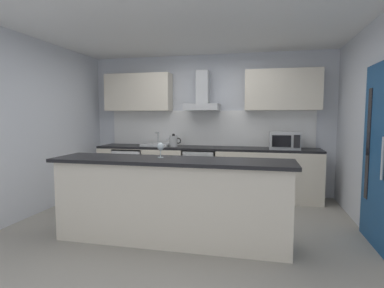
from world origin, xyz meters
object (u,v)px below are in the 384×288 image
at_px(oven, 201,171).
at_px(microwave, 285,140).
at_px(wine_glass, 161,147).
at_px(kettle, 174,141).
at_px(sink, 156,145).
at_px(range_hood, 202,98).
at_px(refrigerator, 132,170).

xyz_separation_m(oven, microwave, (1.45, -0.03, 0.59)).
distance_m(oven, microwave, 1.56).
bearing_deg(wine_glass, kettle, 101.81).
height_order(sink, wine_glass, sink).
bearing_deg(range_hood, wine_glass, -92.34).
distance_m(refrigerator, wine_glass, 2.47).
height_order(oven, wine_glass, wine_glass).
relative_size(oven, kettle, 2.77).
distance_m(range_hood, wine_glass, 2.26).
bearing_deg(oven, range_hood, 90.00).
bearing_deg(refrigerator, oven, 0.12).
relative_size(refrigerator, wine_glass, 4.78).
bearing_deg(refrigerator, microwave, -0.52).
relative_size(sink, range_hood, 0.69).
relative_size(microwave, range_hood, 0.69).
height_order(sink, kettle, sink).
bearing_deg(sink, oven, -0.74).
xyz_separation_m(oven, wine_glass, (-0.09, -2.02, 0.64)).
relative_size(refrigerator, sink, 1.70).
bearing_deg(refrigerator, kettle, -2.12).
xyz_separation_m(microwave, wine_glass, (-1.53, -2.00, 0.05)).
xyz_separation_m(kettle, range_hood, (0.50, 0.16, 0.78)).
bearing_deg(wine_glass, oven, 87.51).
bearing_deg(range_hood, oven, -90.00).
xyz_separation_m(refrigerator, wine_glass, (1.25, -2.02, 0.67)).
distance_m(sink, wine_glass, 2.18).
xyz_separation_m(refrigerator, sink, (0.48, 0.01, 0.50)).
bearing_deg(refrigerator, wine_glass, -58.24).
xyz_separation_m(oven, refrigerator, (-1.34, -0.00, -0.03)).
bearing_deg(sink, range_hood, 7.89).
bearing_deg(wine_glass, refrigerator, 121.76).
relative_size(microwave, kettle, 1.73).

